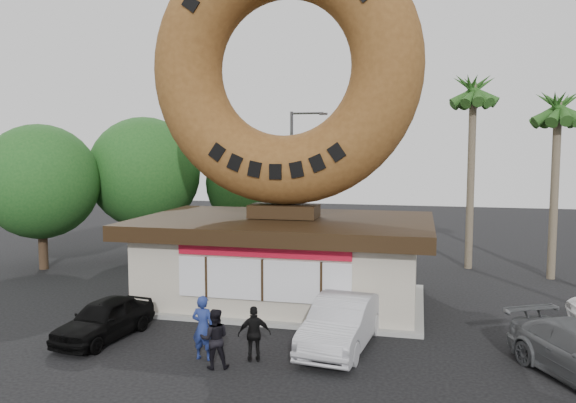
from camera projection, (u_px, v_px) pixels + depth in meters
The scene contains 14 objects.
ground at pixel (235, 356), 16.11m from camera, with size 90.00×90.00×0.00m, color black.
donut_shop at pixel (284, 257), 21.74m from camera, with size 11.20×7.20×3.80m.
giant_donut at pixel (284, 68), 21.08m from camera, with size 10.35×10.35×2.64m, color brown.
tree_west at pixel (145, 173), 30.44m from camera, with size 6.00×6.00×7.65m.
tree_mid at pixel (253, 183), 31.18m from camera, with size 5.20×5.20×6.63m.
tree_far at pixel (40, 182), 27.40m from camera, with size 5.60×5.60×7.14m.
palm_near at pixel (473, 97), 27.17m from camera, with size 2.60×2.60×9.75m.
palm_far at pixel (558, 114), 25.00m from camera, with size 2.60×2.60×8.75m.
street_lamp at pixel (294, 175), 31.62m from camera, with size 2.11×0.20×8.00m.
person_left at pixel (203, 328), 15.80m from camera, with size 0.67×0.44×1.84m, color navy.
person_center at pixel (215, 339), 15.17m from camera, with size 0.80×0.62×1.64m, color black.
person_right at pixel (254, 334), 15.66m from camera, with size 0.92×0.38×1.57m, color black.
car_black at pixel (104, 319), 17.54m from camera, with size 1.50×3.73×1.27m, color black.
car_silver at pixel (342, 323), 16.77m from camera, with size 1.60×4.59×1.51m, color #BABABF.
Camera 1 is at (5.08, -14.85, 5.95)m, focal length 35.00 mm.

